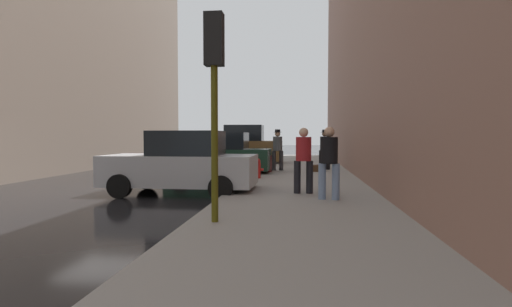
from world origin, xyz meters
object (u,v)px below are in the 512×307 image
at_px(fire_hydrant, 258,168).
at_px(duffel_bag, 316,168).
at_px(parked_dark_green_sedan, 220,155).
at_px(pedestrian_with_beanie, 278,148).
at_px(parked_silver_sedan, 182,164).
at_px(pedestrian_in_jeans, 329,159).
at_px(pedestrian_with_fedora, 325,147).
at_px(traffic_light, 214,71).
at_px(pedestrian_in_red_jacket, 304,157).
at_px(parked_bronze_suv, 242,147).
at_px(rolling_suitcase, 267,164).

height_order(fire_hydrant, duffel_bag, fire_hydrant).
distance_m(parked_dark_green_sedan, pedestrian_with_beanie, 2.58).
xyz_separation_m(parked_silver_sedan, fire_hydrant, (1.80, 3.11, -0.35)).
bearing_deg(pedestrian_in_jeans, pedestrian_with_fedora, 87.48).
distance_m(parked_silver_sedan, fire_hydrant, 3.62).
relative_size(traffic_light, pedestrian_in_red_jacket, 2.11).
xyz_separation_m(traffic_light, duffel_bag, (2.11, 10.14, -2.47)).
height_order(parked_bronze_suv, traffic_light, traffic_light).
xyz_separation_m(traffic_light, pedestrian_with_beanie, (0.46, 10.53, -1.62)).
xyz_separation_m(parked_silver_sedan, traffic_light, (1.85, -4.11, 1.91)).
distance_m(pedestrian_with_beanie, duffel_bag, 1.90).
distance_m(parked_dark_green_sedan, pedestrian_with_fedora, 4.75).
relative_size(pedestrian_in_jeans, duffel_bag, 3.89).
distance_m(parked_dark_green_sedan, pedestrian_in_red_jacket, 6.69).
bearing_deg(rolling_suitcase, pedestrian_with_beanie, 60.40).
bearing_deg(parked_dark_green_sedan, parked_bronze_suv, 90.00).
relative_size(parked_dark_green_sedan, pedestrian_in_red_jacket, 2.46).
distance_m(traffic_light, pedestrian_in_red_jacket, 4.29).
height_order(pedestrian_with_beanie, rolling_suitcase, pedestrian_with_beanie).
bearing_deg(duffel_bag, parked_silver_sedan, -123.33).
bearing_deg(traffic_light, pedestrian_in_red_jacket, 66.99).
bearing_deg(pedestrian_in_jeans, parked_dark_green_sedan, 120.77).
bearing_deg(pedestrian_in_jeans, pedestrian_in_red_jacket, 121.86).
distance_m(parked_dark_green_sedan, rolling_suitcase, 1.97).
height_order(parked_dark_green_sedan, pedestrian_in_jeans, pedestrian_in_jeans).
distance_m(pedestrian_with_fedora, rolling_suitcase, 2.94).
xyz_separation_m(pedestrian_with_beanie, pedestrian_in_red_jacket, (1.09, -6.88, -0.03)).
height_order(rolling_suitcase, duffel_bag, rolling_suitcase).
relative_size(parked_dark_green_sedan, pedestrian_with_fedora, 2.37).
distance_m(pedestrian_in_jeans, pedestrian_with_fedora, 8.57).
xyz_separation_m(parked_dark_green_sedan, rolling_suitcase, (1.90, 0.40, -0.36)).
relative_size(parked_bronze_suv, pedestrian_in_red_jacket, 2.70).
bearing_deg(parked_bronze_suv, traffic_light, -83.12).
bearing_deg(fire_hydrant, parked_bronze_suv, 102.51).
relative_size(fire_hydrant, pedestrian_in_red_jacket, 0.41).
bearing_deg(parked_bronze_suv, parked_silver_sedan, -90.00).
relative_size(parked_bronze_suv, rolling_suitcase, 4.44).
xyz_separation_m(parked_bronze_suv, pedestrian_with_fedora, (4.37, -4.10, 0.10)).
bearing_deg(pedestrian_with_beanie, pedestrian_in_red_jacket, -80.97).
distance_m(parked_bronze_suv, pedestrian_with_fedora, 6.00).
bearing_deg(parked_bronze_suv, rolling_suitcase, -71.16).
height_order(fire_hydrant, traffic_light, traffic_light).
bearing_deg(pedestrian_with_beanie, duffel_bag, -13.12).
relative_size(pedestrian_in_jeans, rolling_suitcase, 1.64).
height_order(traffic_light, pedestrian_with_beanie, traffic_light).
relative_size(parked_silver_sedan, pedestrian_with_fedora, 2.38).
height_order(parked_dark_green_sedan, pedestrian_with_beanie, pedestrian_with_beanie).
xyz_separation_m(parked_dark_green_sedan, pedestrian_with_beanie, (2.31, 1.12, 0.29)).
bearing_deg(pedestrian_with_fedora, pedestrian_with_beanie, -160.67).
relative_size(rolling_suitcase, duffel_bag, 2.36).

